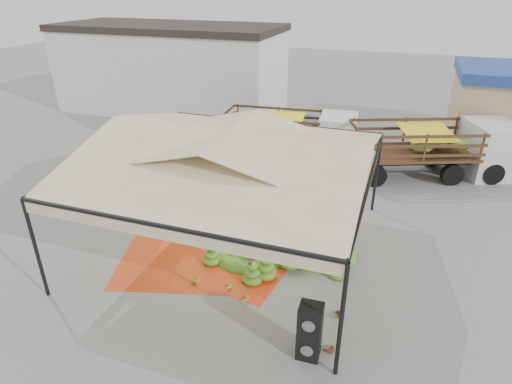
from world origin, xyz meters
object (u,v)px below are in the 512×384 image
(vendor, at_px, (259,169))
(truck_right, at_px, (440,144))
(speaker_stack, at_px, (310,331))
(banana_heap, at_px, (274,222))
(truck_left, at_px, (295,130))

(vendor, relative_size, truck_right, 0.25)
(vendor, bearing_deg, speaker_stack, 99.71)
(banana_heap, height_order, vendor, vendor)
(banana_heap, height_order, truck_left, truck_left)
(vendor, height_order, truck_left, truck_left)
(speaker_stack, distance_m, vendor, 8.88)
(banana_heap, distance_m, truck_left, 7.87)
(banana_heap, relative_size, vendor, 3.31)
(speaker_stack, bearing_deg, truck_left, 104.43)
(banana_heap, bearing_deg, vendor, 116.60)
(truck_left, bearing_deg, speaker_stack, -79.05)
(speaker_stack, bearing_deg, banana_heap, 114.57)
(banana_heap, height_order, truck_right, truck_right)
(vendor, distance_m, truck_left, 4.31)
(vendor, relative_size, truck_left, 0.29)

